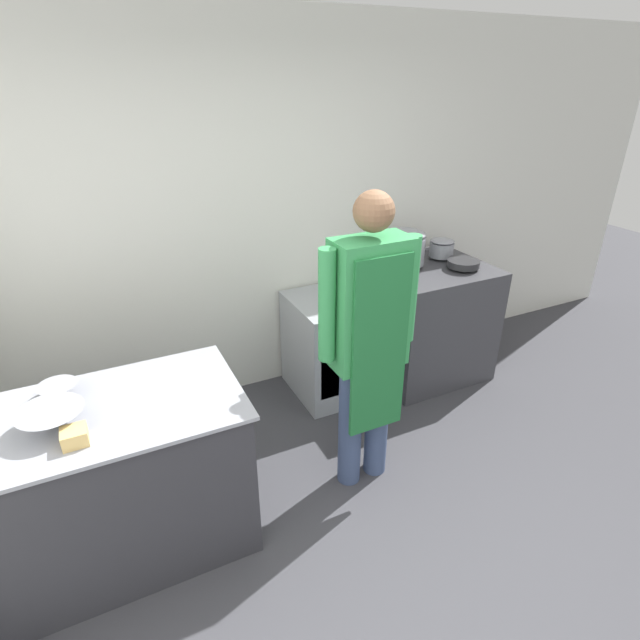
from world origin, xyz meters
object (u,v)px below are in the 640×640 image
plastic_tub (75,436)px  saute_pan (463,263)px  person_cook (369,333)px  fridge_unit (337,344)px  stock_pot (403,247)px  mixing_bowl (52,419)px  sauce_pot (442,248)px  stove (427,321)px

plastic_tub → saute_pan: saute_pan is taller
person_cook → saute_pan: 1.47m
fridge_unit → stock_pot: bearing=4.3°
mixing_bowl → sauce_pot: sauce_pot is taller
plastic_tub → fridge_unit: bearing=30.1°
person_cook → mixing_bowl: (-1.58, 0.05, -0.08)m
fridge_unit → sauce_pot: 1.16m
mixing_bowl → plastic_tub: mixing_bowl is taller
plastic_tub → sauce_pot: 2.99m
fridge_unit → plastic_tub: (-1.81, -1.05, 0.52)m
stove → sauce_pot: bearing=37.5°
stove → mixing_bowl: 2.84m
fridge_unit → saute_pan: size_ratio=3.20×
fridge_unit → person_cook: (-0.31, -0.95, 0.62)m
mixing_bowl → sauce_pot: bearing=18.3°
mixing_bowl → plastic_tub: 0.17m
stove → stock_pot: (-0.20, 0.14, 0.62)m
stove → fridge_unit: bearing=173.3°
fridge_unit → saute_pan: saute_pan is taller
stove → person_cook: size_ratio=0.53×
mixing_bowl → stock_pot: stock_pot is taller
plastic_tub → saute_pan: bearing=16.5°
stock_pot → person_cook: bearing=-132.3°
stove → mixing_bowl: bearing=-163.2°
fridge_unit → saute_pan: (0.97, -0.23, 0.59)m
fridge_unit → mixing_bowl: 2.17m
mixing_bowl → saute_pan: bearing=13.3°
person_cook → stock_pot: person_cook is taller
person_cook → mixing_bowl: bearing=178.3°
stock_pot → stove: bearing=-34.2°
saute_pan → mixing_bowl: bearing=-166.7°
fridge_unit → stock_pot: 0.91m
stove → mixing_bowl: size_ratio=3.34×
plastic_tub → person_cook: bearing=3.9°
stove → saute_pan: bearing=-37.0°
saute_pan → plastic_tub: bearing=-163.5°
person_cook → mixing_bowl: person_cook is taller
fridge_unit → sauce_pot: size_ratio=4.02×
saute_pan → sauce_pot: size_ratio=1.26×
sauce_pot → fridge_unit: bearing=-177.4°
stock_pot → sauce_pot: (0.38, 0.00, -0.06)m
mixing_bowl → stock_pot: 2.67m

